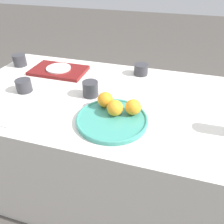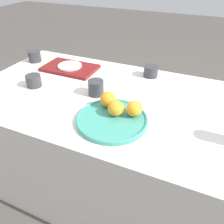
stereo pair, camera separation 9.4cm
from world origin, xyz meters
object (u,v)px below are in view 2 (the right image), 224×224
side_plate (70,66)px  cup_0 (151,71)px  orange_0 (116,108)px  serving_tray (70,68)px  orange_2 (108,99)px  cup_1 (34,81)px  cup_2 (96,88)px  napkin (9,109)px  cup_3 (35,56)px  fruit_platter (112,119)px  orange_1 (134,109)px

side_plate → cup_0: (0.50, 0.11, 0.01)m
orange_0 → serving_tray: orange_0 is taller
orange_0 → orange_2: 0.08m
cup_0 → cup_1: bearing=-146.1°
orange_0 → serving_tray: bearing=142.3°
cup_2 → napkin: cup_2 is taller
orange_0 → cup_0: orange_0 is taller
orange_2 → cup_3: bearing=154.8°
fruit_platter → cup_3: cup_3 is taller
fruit_platter → orange_2: bearing=124.4°
orange_2 → cup_1: orange_2 is taller
serving_tray → side_plate: (0.00, 0.00, 0.02)m
orange_2 → side_plate: (-0.41, 0.31, -0.03)m
napkin → cup_1: bearing=100.4°
serving_tray → napkin: (-0.02, -0.51, -0.01)m
fruit_platter → cup_0: 0.51m
orange_1 → napkin: (-0.56, -0.17, -0.05)m
orange_0 → serving_tray: size_ratio=0.21×
orange_2 → fruit_platter: bearing=-55.6°
orange_0 → side_plate: (-0.47, 0.36, -0.03)m
orange_0 → napkin: 0.51m
cup_3 → orange_2: bearing=-25.2°
cup_0 → cup_3: size_ratio=1.02×
serving_tray → orange_0: bearing=-37.7°
side_plate → cup_2: (0.30, -0.21, 0.01)m
cup_0 → serving_tray: bearing=-167.6°
serving_tray → cup_0: 0.52m
orange_0 → cup_1: (-0.53, 0.09, -0.02)m
side_plate → cup_2: 0.37m
orange_1 → cup_2: orange_1 is taller
cup_3 → cup_1: bearing=-51.5°
cup_3 → napkin: (0.27, -0.53, -0.03)m
side_plate → cup_3: (-0.29, 0.02, 0.01)m
napkin → cup_3: bearing=117.5°
cup_3 → orange_0: bearing=-26.6°
fruit_platter → cup_2: cup_2 is taller
fruit_platter → cup_1: bearing=166.8°
cup_0 → orange_1: bearing=-84.6°
orange_2 → serving_tray: orange_2 is taller
fruit_platter → orange_2: 0.11m
cup_0 → cup_2: 0.38m
fruit_platter → serving_tray: bearing=139.7°
orange_2 → orange_1: bearing=-9.4°
fruit_platter → napkin: size_ratio=2.24×
cup_0 → cup_3: cup_3 is taller
serving_tray → cup_2: 0.37m
fruit_platter → napkin: fruit_platter is taller
serving_tray → cup_2: size_ratio=4.18×
serving_tray → side_plate: bearing=45.0°
cup_1 → orange_0: bearing=-9.9°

